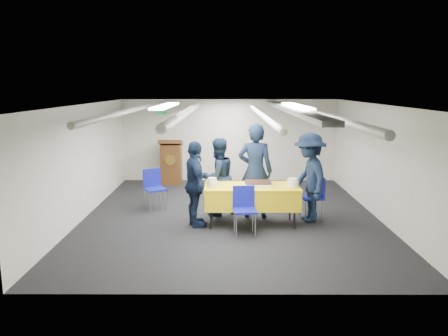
{
  "coord_description": "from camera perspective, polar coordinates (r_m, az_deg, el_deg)",
  "views": [
    {
      "loc": [
        -0.11,
        -8.76,
        2.66
      ],
      "look_at": [
        -0.14,
        -0.2,
        1.05
      ],
      "focal_mm": 35.0,
      "sensor_mm": 36.0,
      "label": 1
    }
  ],
  "objects": [
    {
      "name": "serving_table",
      "position": [
        8.48,
        3.66,
        -3.7
      ],
      "size": [
        1.82,
        0.84,
        0.77
      ],
      "color": "black",
      "rests_on": "ground"
    },
    {
      "name": "sailor_d",
      "position": [
        8.77,
        11.07,
        -1.21
      ],
      "size": [
        0.85,
        1.24,
        1.77
      ],
      "primitive_type": "imported",
      "rotation": [
        0.0,
        0.0,
        -1.4
      ],
      "color": "black",
      "rests_on": "ground"
    },
    {
      "name": "sailor_c",
      "position": [
        8.3,
        -3.79,
        -2.15
      ],
      "size": [
        0.67,
        1.04,
        1.65
      ],
      "primitive_type": "imported",
      "rotation": [
        0.0,
        0.0,
        1.87
      ],
      "color": "black",
      "rests_on": "ground"
    },
    {
      "name": "chair_right",
      "position": [
        9.01,
        11.88,
        -3.24
      ],
      "size": [
        0.47,
        0.47,
        0.87
      ],
      "color": "gray",
      "rests_on": "ground"
    },
    {
      "name": "room_shell",
      "position": [
        9.2,
        1.47,
        5.37
      ],
      "size": [
        6.0,
        7.0,
        2.3
      ],
      "color": "silver",
      "rests_on": "ground"
    },
    {
      "name": "plate_stack_right",
      "position": [
        8.45,
        9.01,
        -1.9
      ],
      "size": [
        0.23,
        0.23,
        0.16
      ],
      "color": "white",
      "rests_on": "serving_table"
    },
    {
      "name": "ground",
      "position": [
        9.15,
        0.89,
        -6.24
      ],
      "size": [
        7.0,
        7.0,
        0.0
      ],
      "primitive_type": "plane",
      "color": "black",
      "rests_on": "ground"
    },
    {
      "name": "plate_stack_left",
      "position": [
        8.36,
        -1.55,
        -1.89
      ],
      "size": [
        0.2,
        0.2,
        0.16
      ],
      "color": "white",
      "rests_on": "serving_table"
    },
    {
      "name": "podium",
      "position": [
        12.07,
        -6.9,
        0.81
      ],
      "size": [
        0.62,
        0.53,
        1.25
      ],
      "color": "#5B3516",
      "rests_on": "ground"
    },
    {
      "name": "sailor_a",
      "position": [
        8.86,
        4.1,
        -0.39
      ],
      "size": [
        0.78,
        0.59,
        1.93
      ],
      "primitive_type": "imported",
      "rotation": [
        0.0,
        0.0,
        2.94
      ],
      "color": "black",
      "rests_on": "ground"
    },
    {
      "name": "chair_left",
      "position": [
        9.7,
        -9.18,
        -2.16
      ],
      "size": [
        0.57,
        0.57,
        0.87
      ],
      "color": "gray",
      "rests_on": "ground"
    },
    {
      "name": "sailor_b",
      "position": [
        9.04,
        -0.82,
        -1.17
      ],
      "size": [
        0.99,
        0.95,
        1.61
      ],
      "primitive_type": "imported",
      "rotation": [
        0.0,
        0.0,
        3.75
      ],
      "color": "black",
      "rests_on": "ground"
    },
    {
      "name": "sheet_cake",
      "position": [
        8.43,
        4.46,
        -2.04
      ],
      "size": [
        0.51,
        0.39,
        0.09
      ],
      "color": "white",
      "rests_on": "serving_table"
    },
    {
      "name": "chair_near",
      "position": [
        7.97,
        2.67,
        -4.85
      ],
      "size": [
        0.45,
        0.45,
        0.87
      ],
      "color": "gray",
      "rests_on": "ground"
    }
  ]
}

